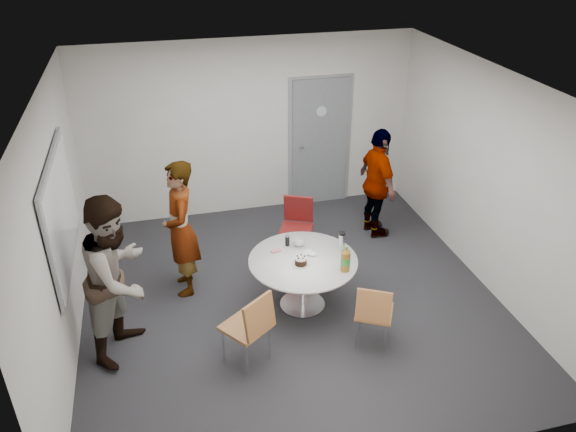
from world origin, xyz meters
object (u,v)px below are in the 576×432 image
object	(u,v)px
chair_near_left	(252,323)
whiteboard	(61,213)
door	(320,143)
person_right	(378,184)
chair_far	(297,222)
person_left	(118,277)
person_main	(181,229)
chair_near_right	(374,311)
table	(306,265)

from	to	relation	value
chair_near_left	whiteboard	bearing A→B (deg)	110.39
door	person_right	size ratio (longest dim) A/B	1.30
chair_far	person_right	distance (m)	1.33
door	person_right	distance (m)	1.33
chair_near_left	person_right	size ratio (longest dim) A/B	0.55
door	person_left	world-z (taller)	door
whiteboard	person_right	distance (m)	4.24
chair_near_left	chair_far	world-z (taller)	chair_near_left
chair_near_left	person_main	distance (m)	1.67
chair_near_left	chair_near_right	xyz separation A→B (m)	(1.32, -0.06, -0.05)
table	person_right	size ratio (longest dim) A/B	0.78
chair_near_left	person_right	distance (m)	3.20
door	table	xyz separation A→B (m)	(-0.96, -2.63, -0.44)
chair_near_left	chair_far	distance (m)	2.18
chair_near_right	chair_far	xyz separation A→B (m)	(-0.32, 2.00, 0.04)
chair_near_left	person_main	world-z (taller)	person_main
whiteboard	person_main	bearing A→B (deg)	16.53
chair_near_left	person_left	size ratio (longest dim) A/B	0.48
chair_far	table	bearing A→B (deg)	104.61
person_right	chair_far	bearing A→B (deg)	98.58
chair_near_left	chair_far	bearing A→B (deg)	26.43
person_left	whiteboard	bearing A→B (deg)	70.49
chair_far	person_left	distance (m)	2.67
person_main	person_right	distance (m)	2.92
door	person_main	size ratio (longest dim) A/B	1.22
door	person_main	world-z (taller)	door
chair_near_right	person_right	distance (m)	2.50
door	chair_near_left	xyz separation A→B (m)	(-1.77, -3.46, -0.48)
table	chair_near_left	bearing A→B (deg)	-134.45
door	table	distance (m)	2.84
chair_far	person_main	bearing A→B (deg)	38.73
door	person_right	bearing A→B (deg)	-67.92
chair_near_right	person_main	xyz separation A→B (m)	(-1.88, 1.60, 0.38)
whiteboard	door	bearing A→B (deg)	32.66
whiteboard	person_main	xyz separation A→B (m)	(1.22, 0.36, -0.58)
table	door	bearing A→B (deg)	69.92
chair_near_left	person_left	distance (m)	1.47
chair_near_right	person_right	size ratio (longest dim) A/B	0.50
door	chair_far	distance (m)	1.77
chair_near_left	chair_near_right	distance (m)	1.32
person_left	person_right	distance (m)	3.90
chair_near_right	person_right	world-z (taller)	person_right
whiteboard	person_right	size ratio (longest dim) A/B	1.16
person_main	person_left	distance (m)	1.17
door	person_right	world-z (taller)	door
door	chair_near_right	xyz separation A→B (m)	(-0.45, -3.51, -0.53)
whiteboard	table	distance (m)	2.76
door	chair_far	size ratio (longest dim) A/B	2.41
chair_near_right	chair_far	bearing A→B (deg)	127.24
person_right	table	bearing A→B (deg)	129.52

